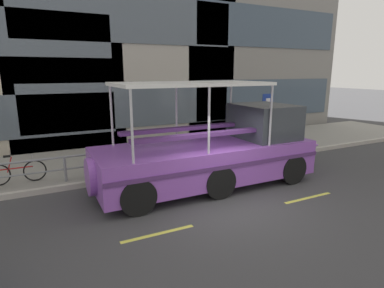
{
  "coord_description": "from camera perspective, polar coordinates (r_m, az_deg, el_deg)",
  "views": [
    {
      "loc": [
        -4.7,
        -7.23,
        3.71
      ],
      "look_at": [
        -0.01,
        2.13,
        1.3
      ],
      "focal_mm": 29.46,
      "sensor_mm": 36.0,
      "label": 1
    }
  ],
  "objects": [
    {
      "name": "ground_plane",
      "position": [
        9.39,
        5.99,
        -10.39
      ],
      "size": [
        120.0,
        120.0,
        0.0
      ],
      "primitive_type": "plane",
      "color": "#3D3D3F"
    },
    {
      "name": "sidewalk",
      "position": [
        14.13,
        -6.29,
        -1.95
      ],
      "size": [
        32.0,
        4.8,
        0.18
      ],
      "primitive_type": "cube",
      "color": "gray",
      "rests_on": "ground_plane"
    },
    {
      "name": "curb_edge",
      "position": [
        11.92,
        -2.08,
        -4.72
      ],
      "size": [
        32.0,
        0.18,
        0.18
      ],
      "primitive_type": "cube",
      "color": "#B2ADA3",
      "rests_on": "ground_plane"
    },
    {
      "name": "lane_centreline",
      "position": [
        8.73,
        9.13,
        -12.33
      ],
      "size": [
        25.8,
        0.12,
        0.01
      ],
      "color": "#DBD64C",
      "rests_on": "ground_plane"
    },
    {
      "name": "curb_guardrail",
      "position": [
        11.99,
        -3.27,
        -1.29
      ],
      "size": [
        11.76,
        0.09,
        0.86
      ],
      "color": "gray",
      "rests_on": "sidewalk"
    },
    {
      "name": "parking_sign",
      "position": [
        15.03,
        13.4,
        5.74
      ],
      "size": [
        0.6,
        0.12,
        2.54
      ],
      "color": "#4C4F54",
      "rests_on": "sidewalk"
    },
    {
      "name": "leaned_bicycle",
      "position": [
        11.62,
        -29.13,
        -4.47
      ],
      "size": [
        1.74,
        0.46,
        0.96
      ],
      "color": "black",
      "rests_on": "sidewalk"
    },
    {
      "name": "duck_tour_boat",
      "position": [
        10.6,
        5.04,
        -1.36
      ],
      "size": [
        8.98,
        2.64,
        3.4
      ],
      "color": "purple",
      "rests_on": "ground_plane"
    },
    {
      "name": "pedestrian_near_bow",
      "position": [
        14.69,
        9.24,
        2.54
      ],
      "size": [
        0.21,
        0.43,
        1.51
      ],
      "color": "#47423D",
      "rests_on": "sidewalk"
    }
  ]
}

